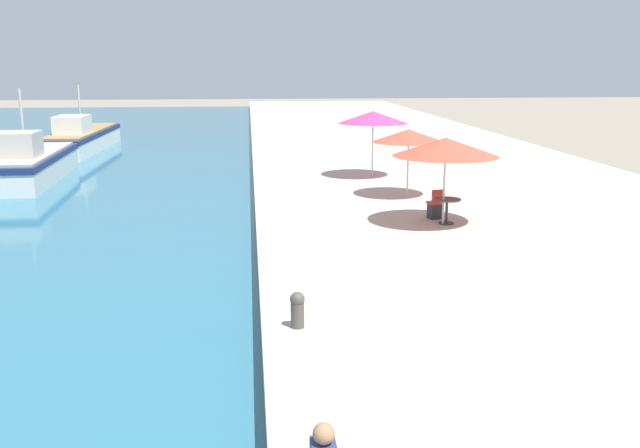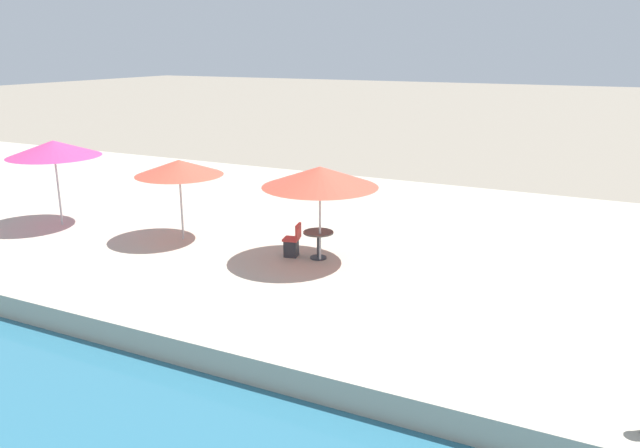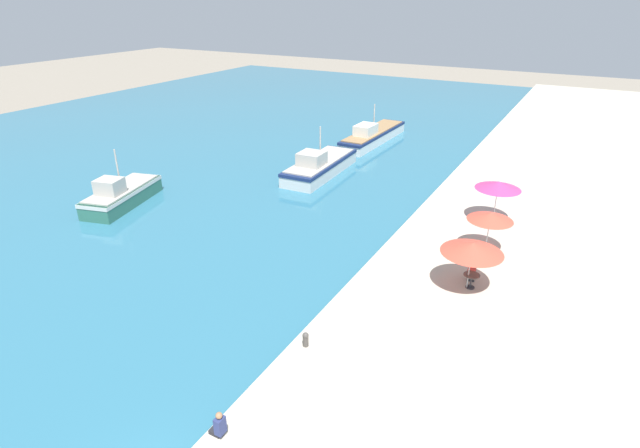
{
  "view_description": "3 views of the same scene",
  "coord_description": "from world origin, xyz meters",
  "px_view_note": "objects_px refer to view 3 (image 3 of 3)",
  "views": [
    {
      "loc": [
        -0.14,
        -3.49,
        5.19
      ],
      "look_at": [
        1.5,
        13.04,
        1.4
      ],
      "focal_mm": 40.0,
      "sensor_mm": 36.0,
      "label": 1
    },
    {
      "loc": [
        -8.54,
        9.17,
        6.03
      ],
      "look_at": [
        5.36,
        16.08,
        1.6
      ],
      "focal_mm": 35.0,
      "sensor_mm": 36.0,
      "label": 2
    },
    {
      "loc": [
        9.17,
        -5.83,
        13.87
      ],
      "look_at": [
        -4.0,
        18.0,
        1.2
      ],
      "focal_mm": 28.0,
      "sensor_mm": 36.0,
      "label": 3
    }
  ],
  "objects_px": {
    "cafe_umbrella_striped": "(498,185)",
    "cafe_table": "(471,278)",
    "fishing_boat_near": "(121,194)",
    "fishing_boat_mid": "(319,165)",
    "fishing_boat_far": "(373,135)",
    "person_at_quay": "(219,425)",
    "cafe_umbrella_pink": "(472,248)",
    "cafe_chair_left": "(471,275)",
    "cafe_umbrella_white": "(490,217)",
    "mooring_bollard": "(306,339)"
  },
  "relations": [
    {
      "from": "cafe_table",
      "to": "person_at_quay",
      "type": "height_order",
      "value": "person_at_quay"
    },
    {
      "from": "fishing_boat_far",
      "to": "cafe_chair_left",
      "type": "relative_size",
      "value": 12.24
    },
    {
      "from": "cafe_umbrella_pink",
      "to": "cafe_table",
      "type": "xyz_separation_m",
      "value": [
        0.14,
        0.12,
        -1.72
      ]
    },
    {
      "from": "cafe_umbrella_striped",
      "to": "cafe_table",
      "type": "xyz_separation_m",
      "value": [
        0.68,
        -8.73,
        -1.89
      ]
    },
    {
      "from": "cafe_chair_left",
      "to": "person_at_quay",
      "type": "xyz_separation_m",
      "value": [
        -4.84,
        -13.86,
        0.13
      ]
    },
    {
      "from": "fishing_boat_mid",
      "to": "person_at_quay",
      "type": "xyz_separation_m",
      "value": [
        10.49,
        -25.7,
        0.21
      ]
    },
    {
      "from": "fishing_boat_mid",
      "to": "cafe_umbrella_white",
      "type": "distance_m",
      "value": 17.45
    },
    {
      "from": "cafe_umbrella_pink",
      "to": "person_at_quay",
      "type": "xyz_separation_m",
      "value": [
        -4.85,
        -13.03,
        -1.8
      ]
    },
    {
      "from": "cafe_umbrella_white",
      "to": "mooring_bollard",
      "type": "distance_m",
      "value": 13.12
    },
    {
      "from": "fishing_boat_near",
      "to": "fishing_boat_mid",
      "type": "relative_size",
      "value": 0.79
    },
    {
      "from": "fishing_boat_far",
      "to": "person_at_quay",
      "type": "distance_m",
      "value": 38.43
    },
    {
      "from": "cafe_chair_left",
      "to": "person_at_quay",
      "type": "bearing_deg",
      "value": -121.69
    },
    {
      "from": "fishing_boat_far",
      "to": "cafe_table",
      "type": "distance_m",
      "value": 28.44
    },
    {
      "from": "cafe_umbrella_white",
      "to": "cafe_chair_left",
      "type": "xyz_separation_m",
      "value": [
        0.04,
        -3.62,
        -1.79
      ]
    },
    {
      "from": "fishing_boat_far",
      "to": "cafe_chair_left",
      "type": "bearing_deg",
      "value": -55.18
    },
    {
      "from": "mooring_bollard",
      "to": "cafe_chair_left",
      "type": "bearing_deg",
      "value": 61.11
    },
    {
      "from": "fishing_boat_near",
      "to": "person_at_quay",
      "type": "xyz_separation_m",
      "value": [
        19.65,
        -13.15,
        0.2
      ]
    },
    {
      "from": "fishing_boat_near",
      "to": "mooring_bollard",
      "type": "bearing_deg",
      "value": -36.02
    },
    {
      "from": "cafe_table",
      "to": "fishing_boat_near",
      "type": "bearing_deg",
      "value": -180.0
    },
    {
      "from": "cafe_umbrella_pink",
      "to": "cafe_umbrella_white",
      "type": "xyz_separation_m",
      "value": [
        -0.06,
        4.44,
        -0.13
      ]
    },
    {
      "from": "fishing_boat_mid",
      "to": "mooring_bollard",
      "type": "xyz_separation_m",
      "value": [
        10.62,
        -20.36,
        0.11
      ]
    },
    {
      "from": "cafe_umbrella_white",
      "to": "cafe_umbrella_striped",
      "type": "bearing_deg",
      "value": 96.18
    },
    {
      "from": "fishing_boat_near",
      "to": "fishing_boat_far",
      "type": "bearing_deg",
      "value": 54.65
    },
    {
      "from": "cafe_umbrella_pink",
      "to": "mooring_bollard",
      "type": "height_order",
      "value": "cafe_umbrella_pink"
    },
    {
      "from": "fishing_boat_far",
      "to": "cafe_umbrella_striped",
      "type": "bearing_deg",
      "value": -44.23
    },
    {
      "from": "cafe_umbrella_striped",
      "to": "person_at_quay",
      "type": "distance_m",
      "value": 22.39
    },
    {
      "from": "fishing_boat_mid",
      "to": "cafe_chair_left",
      "type": "xyz_separation_m",
      "value": [
        15.32,
        -11.84,
        0.09
      ]
    },
    {
      "from": "mooring_bollard",
      "to": "person_at_quay",
      "type": "bearing_deg",
      "value": -91.47
    },
    {
      "from": "cafe_umbrella_striped",
      "to": "mooring_bollard",
      "type": "distance_m",
      "value": 17.19
    },
    {
      "from": "person_at_quay",
      "to": "cafe_umbrella_pink",
      "type": "bearing_deg",
      "value": 69.57
    },
    {
      "from": "cafe_chair_left",
      "to": "cafe_umbrella_pink",
      "type": "bearing_deg",
      "value": -101.22
    },
    {
      "from": "fishing_boat_far",
      "to": "person_at_quay",
      "type": "relative_size",
      "value": 10.87
    },
    {
      "from": "fishing_boat_near",
      "to": "cafe_umbrella_pink",
      "type": "height_order",
      "value": "fishing_boat_near"
    },
    {
      "from": "cafe_umbrella_pink",
      "to": "cafe_umbrella_striped",
      "type": "bearing_deg",
      "value": 93.48
    },
    {
      "from": "person_at_quay",
      "to": "cafe_umbrella_striped",
      "type": "bearing_deg",
      "value": 78.84
    },
    {
      "from": "fishing_boat_mid",
      "to": "fishing_boat_near",
      "type": "bearing_deg",
      "value": -128.51
    },
    {
      "from": "cafe_chair_left",
      "to": "cafe_umbrella_white",
      "type": "bearing_deg",
      "value": 78.23
    },
    {
      "from": "fishing_boat_near",
      "to": "mooring_bollard",
      "type": "relative_size",
      "value": 10.8
    },
    {
      "from": "cafe_umbrella_pink",
      "to": "fishing_boat_far",
      "type": "bearing_deg",
      "value": 122.84
    },
    {
      "from": "cafe_umbrella_pink",
      "to": "cafe_chair_left",
      "type": "height_order",
      "value": "cafe_umbrella_pink"
    },
    {
      "from": "fishing_boat_near",
      "to": "fishing_boat_mid",
      "type": "xyz_separation_m",
      "value": [
        9.17,
        12.55,
        -0.01
      ]
    },
    {
      "from": "cafe_umbrella_striped",
      "to": "mooring_bollard",
      "type": "xyz_separation_m",
      "value": [
        -4.18,
        -16.54,
        -2.07
      ]
    },
    {
      "from": "fishing_boat_far",
      "to": "mooring_bollard",
      "type": "relative_size",
      "value": 17.03
    },
    {
      "from": "fishing_boat_near",
      "to": "cafe_umbrella_white",
      "type": "relative_size",
      "value": 2.82
    },
    {
      "from": "fishing_boat_far",
      "to": "cafe_umbrella_pink",
      "type": "distance_m",
      "value": 28.54
    },
    {
      "from": "fishing_boat_near",
      "to": "cafe_chair_left",
      "type": "xyz_separation_m",
      "value": [
        24.49,
        0.71,
        0.08
      ]
    },
    {
      "from": "cafe_umbrella_white",
      "to": "cafe_umbrella_striped",
      "type": "relative_size",
      "value": 0.89
    },
    {
      "from": "mooring_bollard",
      "to": "cafe_table",
      "type": "bearing_deg",
      "value": 58.13
    },
    {
      "from": "cafe_table",
      "to": "cafe_chair_left",
      "type": "xyz_separation_m",
      "value": [
        -0.16,
        0.71,
        -0.21
      ]
    },
    {
      "from": "fishing_boat_mid",
      "to": "cafe_table",
      "type": "relative_size",
      "value": 11.25
    }
  ]
}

